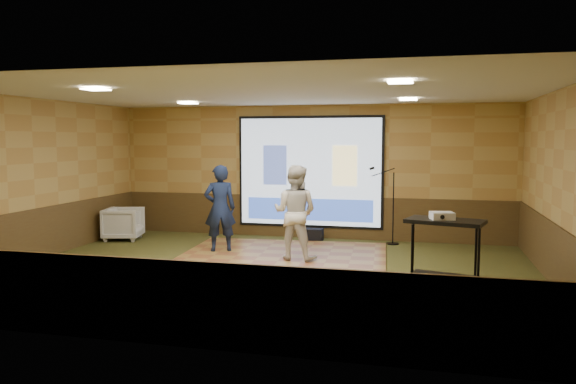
% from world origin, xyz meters
% --- Properties ---
extents(ground, '(9.00, 9.00, 0.00)m').
position_xyz_m(ground, '(0.00, 0.00, 0.00)').
color(ground, '#2E3E1C').
rests_on(ground, ground).
extents(room_shell, '(9.04, 7.04, 3.02)m').
position_xyz_m(room_shell, '(0.00, 0.00, 2.09)').
color(room_shell, '#AB8A47').
rests_on(room_shell, ground).
extents(wainscot_back, '(9.00, 0.04, 0.95)m').
position_xyz_m(wainscot_back, '(0.00, 3.48, 0.47)').
color(wainscot_back, '#462E17').
rests_on(wainscot_back, ground).
extents(wainscot_front, '(9.00, 0.04, 0.95)m').
position_xyz_m(wainscot_front, '(0.00, -3.48, 0.47)').
color(wainscot_front, '#462E17').
rests_on(wainscot_front, ground).
extents(wainscot_left, '(0.04, 7.00, 0.95)m').
position_xyz_m(wainscot_left, '(-4.48, 0.00, 0.47)').
color(wainscot_left, '#462E17').
rests_on(wainscot_left, ground).
extents(wainscot_right, '(0.04, 7.00, 0.95)m').
position_xyz_m(wainscot_right, '(4.48, 0.00, 0.47)').
color(wainscot_right, '#462E17').
rests_on(wainscot_right, ground).
extents(projector_screen, '(3.32, 0.06, 2.52)m').
position_xyz_m(projector_screen, '(0.00, 3.44, 1.47)').
color(projector_screen, black).
rests_on(projector_screen, room_shell).
extents(downlight_nw, '(0.32, 0.32, 0.02)m').
position_xyz_m(downlight_nw, '(-2.20, 1.80, 2.97)').
color(downlight_nw, '#F8E6BA').
rests_on(downlight_nw, room_shell).
extents(downlight_ne, '(0.32, 0.32, 0.02)m').
position_xyz_m(downlight_ne, '(2.20, 1.80, 2.97)').
color(downlight_ne, '#F8E6BA').
rests_on(downlight_ne, room_shell).
extents(downlight_sw, '(0.32, 0.32, 0.02)m').
position_xyz_m(downlight_sw, '(-2.20, -1.50, 2.97)').
color(downlight_sw, '#F8E6BA').
rests_on(downlight_sw, room_shell).
extents(downlight_se, '(0.32, 0.32, 0.02)m').
position_xyz_m(downlight_se, '(2.20, -1.50, 2.97)').
color(downlight_se, '#F8E6BA').
rests_on(downlight_se, room_shell).
extents(dance_floor, '(4.09, 3.23, 0.03)m').
position_xyz_m(dance_floor, '(-0.09, 1.42, 0.01)').
color(dance_floor, olive).
rests_on(dance_floor, ground).
extents(player_left, '(0.74, 0.64, 1.71)m').
position_xyz_m(player_left, '(-1.39, 1.41, 0.88)').
color(player_left, '#131C3B').
rests_on(player_left, dance_floor).
extents(player_right, '(0.92, 0.76, 1.74)m').
position_xyz_m(player_right, '(0.23, 1.02, 0.90)').
color(player_right, beige).
rests_on(player_right, dance_floor).
extents(av_table, '(1.05, 0.56, 1.11)m').
position_xyz_m(av_table, '(2.83, -0.78, 0.81)').
color(av_table, black).
rests_on(av_table, ground).
extents(projector, '(0.37, 0.33, 0.10)m').
position_xyz_m(projector, '(2.78, -0.79, 1.16)').
color(projector, silver).
rests_on(projector, av_table).
extents(mic_stand, '(0.65, 0.27, 1.66)m').
position_xyz_m(mic_stand, '(1.83, 3.10, 0.49)').
color(mic_stand, black).
rests_on(mic_stand, ground).
extents(banquet_chair, '(0.95, 0.94, 0.72)m').
position_xyz_m(banquet_chair, '(-3.97, 2.20, 0.36)').
color(banquet_chair, gray).
rests_on(banquet_chair, ground).
extents(duffel_bag, '(0.43, 0.29, 0.27)m').
position_xyz_m(duffel_bag, '(0.16, 3.09, 0.13)').
color(duffel_bag, black).
rests_on(duffel_bag, ground).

